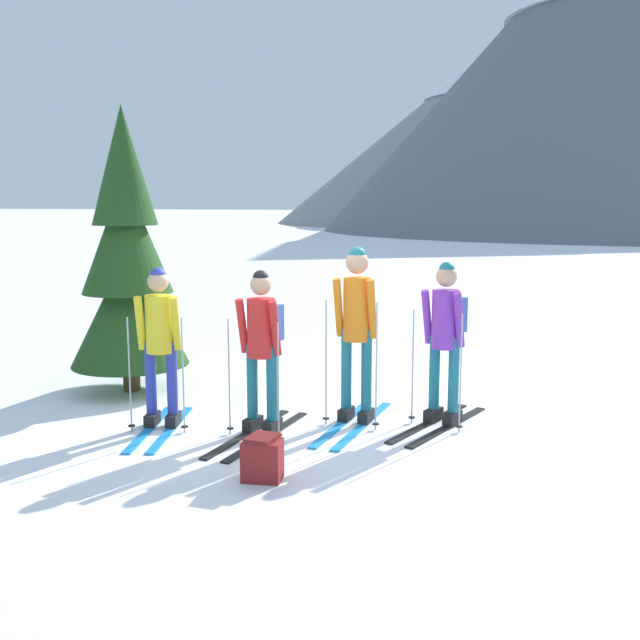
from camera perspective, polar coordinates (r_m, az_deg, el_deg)
ground_plane at (r=7.81m, az=-1.89°, el=-8.01°), size 400.00×400.00×0.00m
skier_in_yellow at (r=7.68m, az=-12.18°, el=-1.64°), size 0.73×1.58×1.64m
skier_in_red at (r=7.36m, az=-4.46°, el=-1.78°), size 0.61×1.71×1.64m
skier_in_orange at (r=7.65m, az=2.81°, el=-0.48°), size 0.61×1.78×1.84m
skier_in_purple at (r=7.74m, az=9.61°, el=-1.06°), size 0.76×1.68×1.69m
pine_tree_near at (r=9.20m, az=-14.58°, el=4.21°), size 1.41×1.41×3.41m
backpack_on_snow_front at (r=6.28m, az=-4.44°, el=-10.53°), size 0.36×0.29×0.38m
mountain_ridge_distant at (r=73.30m, az=18.13°, el=16.34°), size 59.21×64.56×26.71m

